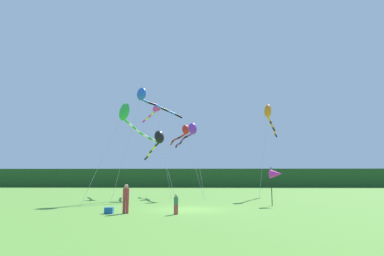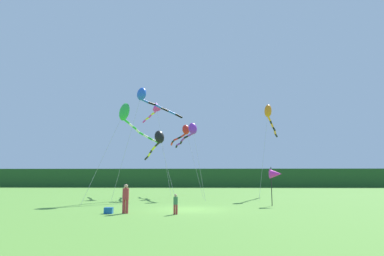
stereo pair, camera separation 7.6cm
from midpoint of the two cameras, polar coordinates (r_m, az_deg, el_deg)
ground_plane at (r=21.92m, az=-0.60°, el=-14.11°), size 120.00×120.00×0.00m
distant_treeline at (r=66.81m, az=1.00°, el=-8.77°), size 108.00×3.83×3.68m
person_adult at (r=19.86m, az=-11.64°, el=-11.79°), size 0.37×0.37×1.69m
person_child at (r=19.05m, az=-2.95°, el=-13.02°), size 0.25×0.25×1.14m
cooler_box at (r=20.08m, az=-14.50°, el=-13.86°), size 0.48×0.34×0.35m
banner_flag_pole at (r=25.25m, az=14.41°, el=-7.86°), size 0.90×0.70×2.84m
kite_green at (r=30.13m, az=-11.37°, el=2.17°), size 4.31×10.24×8.87m
kite_magenta at (r=39.14m, az=-6.57°, el=3.59°), size 4.59×7.68×11.12m
kite_blue at (r=31.57m, az=-8.29°, el=5.46°), size 5.69×5.81×10.61m
kite_orange at (r=35.68m, az=13.31°, el=2.25°), size 4.00×9.02×9.77m
kite_red at (r=36.53m, az=-1.47°, el=-0.62°), size 3.99×6.65×8.00m
kite_black at (r=33.22m, az=-6.08°, el=-2.02°), size 4.31×7.95×6.87m
kite_purple at (r=33.27m, az=-0.36°, el=-0.61°), size 3.36×7.33×7.62m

